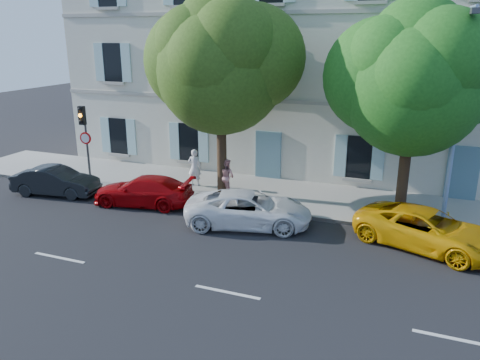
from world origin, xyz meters
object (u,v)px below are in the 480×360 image
at_px(car_dark_sedan, 56,181).
at_px(tree_left, 221,70).
at_px(car_yellow_supercar, 427,229).
at_px(road_sign, 87,147).
at_px(pedestrian_a, 195,167).
at_px(tree_right, 413,86).
at_px(pedestrian_b, 226,176).
at_px(car_white_coupe, 249,209).
at_px(car_red_coupe, 143,191).
at_px(traffic_light, 84,128).
at_px(street_lamp, 458,110).

bearing_deg(car_dark_sedan, tree_left, -79.92).
bearing_deg(car_yellow_supercar, tree_left, 94.55).
relative_size(car_yellow_supercar, road_sign, 1.92).
bearing_deg(car_yellow_supercar, pedestrian_a, 93.79).
height_order(tree_right, pedestrian_b, tree_right).
relative_size(car_white_coupe, pedestrian_b, 2.97).
xyz_separation_m(car_white_coupe, car_yellow_supercar, (6.37, 0.37, 0.00)).
xyz_separation_m(car_red_coupe, pedestrian_a, (1.08, 2.80, 0.41)).
xyz_separation_m(road_sign, pedestrian_b, (6.77, 0.96, -1.00)).
bearing_deg(car_white_coupe, traffic_light, 63.39).
distance_m(tree_left, pedestrian_a, 4.92).
xyz_separation_m(car_dark_sedan, tree_right, (14.84, 2.34, 4.60)).
xyz_separation_m(car_red_coupe, tree_left, (2.74, 2.20, 5.00)).
bearing_deg(traffic_light, car_red_coupe, -19.53).
height_order(car_dark_sedan, tree_right, tree_right).
bearing_deg(traffic_light, car_dark_sedan, -105.09).
height_order(road_sign, street_lamp, street_lamp).
relative_size(car_white_coupe, road_sign, 1.91).
distance_m(tree_right, traffic_light, 14.60).
xyz_separation_m(car_white_coupe, traffic_light, (-8.99, 1.94, 2.16)).
xyz_separation_m(car_dark_sedan, car_white_coupe, (9.46, -0.23, 0.02)).
distance_m(pedestrian_a, pedestrian_b, 1.94).
relative_size(traffic_light, road_sign, 1.48).
bearing_deg(street_lamp, car_red_coupe, -172.99).
height_order(road_sign, pedestrian_b, road_sign).
height_order(car_red_coupe, tree_left, tree_left).
relative_size(tree_right, pedestrian_b, 4.91).
bearing_deg(tree_left, road_sign, -172.09).
bearing_deg(tree_left, pedestrian_a, 160.08).
relative_size(street_lamp, pedestrian_b, 4.81).
distance_m(car_white_coupe, pedestrian_a, 5.16).
relative_size(car_yellow_supercar, tree_right, 0.61).
xyz_separation_m(car_yellow_supercar, street_lamp, (0.58, 1.63, 3.89)).
bearing_deg(street_lamp, pedestrian_a, 173.02).
height_order(car_dark_sedan, car_white_coupe, car_white_coupe).
height_order(car_white_coupe, car_yellow_supercar, car_yellow_supercar).
relative_size(tree_right, pedestrian_a, 4.50).
bearing_deg(road_sign, car_dark_sedan, -111.14).
xyz_separation_m(car_red_coupe, car_white_coupe, (5.01, -0.53, 0.04)).
bearing_deg(pedestrian_a, road_sign, 6.91).
relative_size(car_yellow_supercar, tree_left, 0.57).
distance_m(tree_left, street_lamp, 9.30).
distance_m(road_sign, street_lamp, 16.00).
bearing_deg(street_lamp, traffic_light, -179.80).
relative_size(car_red_coupe, road_sign, 1.72).
bearing_deg(traffic_light, pedestrian_a, 15.32).
distance_m(car_white_coupe, pedestrian_b, 3.48).
bearing_deg(car_white_coupe, pedestrian_b, 22.29).
distance_m(car_yellow_supercar, tree_left, 10.23).
bearing_deg(street_lamp, car_dark_sedan, -173.85).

